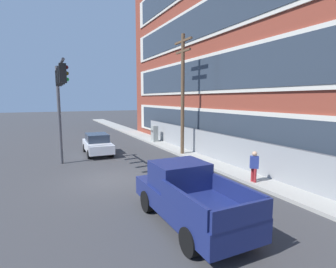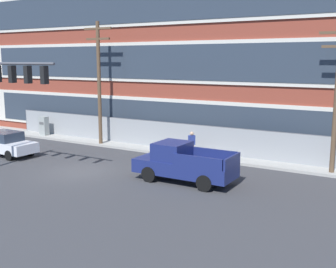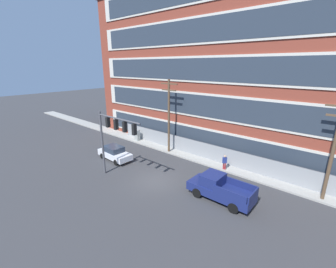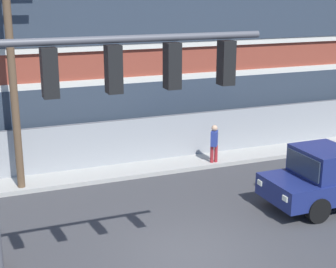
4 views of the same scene
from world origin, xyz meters
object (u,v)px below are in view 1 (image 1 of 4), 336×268
at_px(pickup_truck_navy, 188,196).
at_px(electrical_cabinet, 155,134).
at_px(sedan_white, 97,144).
at_px(traffic_signal_mast, 60,91).
at_px(utility_pole_near_corner, 183,90).
at_px(pedestrian_near_cabinet, 254,166).

distance_m(pickup_truck_navy, electrical_cabinet, 16.46).
xyz_separation_m(sedan_white, electrical_cabinet, (-2.83, 5.92, 0.03)).
xyz_separation_m(traffic_signal_mast, utility_pole_near_corner, (-0.62, 8.32, 0.17)).
height_order(sedan_white, pedestrian_near_cabinet, pedestrian_near_cabinet).
bearing_deg(electrical_cabinet, pickup_truck_navy, -18.71).
xyz_separation_m(sedan_white, pedestrian_near_cabinet, (10.72, 5.53, 0.18)).
height_order(pickup_truck_navy, sedan_white, pickup_truck_navy).
height_order(sedan_white, electrical_cabinet, electrical_cabinet).
xyz_separation_m(traffic_signal_mast, sedan_white, (-3.87, 2.69, -3.87)).
xyz_separation_m(electrical_cabinet, pedestrian_near_cabinet, (13.55, -0.39, 0.14)).
xyz_separation_m(utility_pole_near_corner, pedestrian_near_cabinet, (7.47, -0.09, -3.86)).
relative_size(traffic_signal_mast, utility_pole_near_corner, 0.71).
height_order(traffic_signal_mast, pedestrian_near_cabinet, traffic_signal_mast).
height_order(sedan_white, utility_pole_near_corner, utility_pole_near_corner).
relative_size(traffic_signal_mast, sedan_white, 1.43).
bearing_deg(utility_pole_near_corner, pickup_truck_navy, -27.66).
distance_m(electrical_cabinet, pedestrian_near_cabinet, 13.56).
bearing_deg(sedan_white, traffic_signal_mast, -34.81).
height_order(utility_pole_near_corner, pedestrian_near_cabinet, utility_pole_near_corner).
height_order(pickup_truck_navy, electrical_cabinet, pickup_truck_navy).
bearing_deg(pedestrian_near_cabinet, sedan_white, -152.70).
distance_m(sedan_white, pedestrian_near_cabinet, 12.07).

